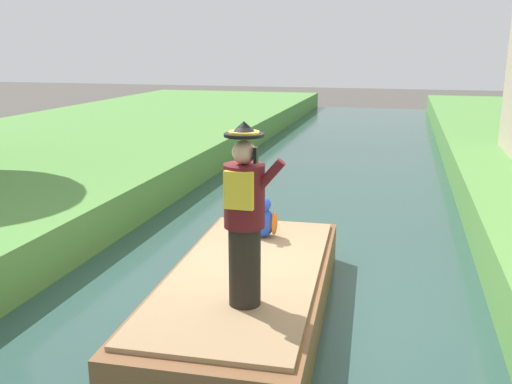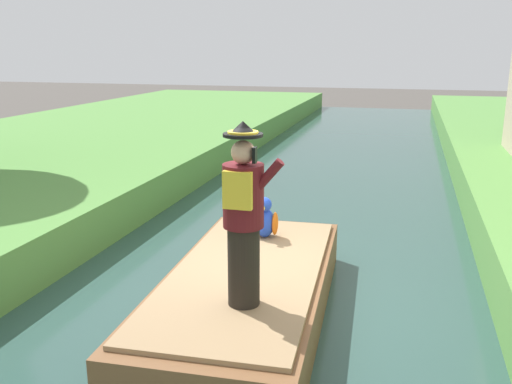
% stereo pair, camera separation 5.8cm
% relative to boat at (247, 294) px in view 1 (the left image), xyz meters
% --- Properties ---
extents(ground_plane, '(80.00, 80.00, 0.00)m').
position_rel_boat_xyz_m(ground_plane, '(0.00, 0.28, -0.40)').
color(ground_plane, '#4C4742').
extents(canal_water, '(5.65, 48.00, 0.10)m').
position_rel_boat_xyz_m(canal_water, '(0.00, 0.28, -0.35)').
color(canal_water, '#2D4C47').
rests_on(canal_water, ground).
extents(boat, '(2.01, 4.29, 0.61)m').
position_rel_boat_xyz_m(boat, '(0.00, 0.00, 0.00)').
color(boat, brown).
rests_on(boat, canal_water).
extents(person_pirate, '(0.61, 0.42, 1.85)m').
position_rel_boat_xyz_m(person_pirate, '(0.23, -0.86, 1.23)').
color(person_pirate, black).
rests_on(person_pirate, boat).
extents(parrot_plush, '(0.36, 0.34, 0.57)m').
position_rel_boat_xyz_m(parrot_plush, '(-0.08, 1.18, 0.55)').
color(parrot_plush, blue).
rests_on(parrot_plush, boat).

